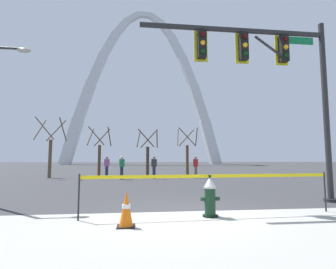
{
  "coord_description": "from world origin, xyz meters",
  "views": [
    {
      "loc": [
        -1.19,
        -6.75,
        1.37
      ],
      "look_at": [
        0.16,
        5.0,
        2.5
      ],
      "focal_mm": 27.58,
      "sensor_mm": 36.0,
      "label": 1
    }
  ],
  "objects_px": {
    "pedestrian_walking_right": "(107,167)",
    "pedestrian_near_trees": "(122,167)",
    "pedestrian_walking_left": "(196,167)",
    "pedestrian_standing_center": "(154,167)",
    "monument_arch": "(143,96)",
    "fire_hydrant": "(210,197)",
    "traffic_signal_gantry": "(275,71)",
    "traffic_cone_by_hydrant": "(126,209)"
  },
  "relations": [
    {
      "from": "monument_arch",
      "to": "pedestrian_standing_center",
      "type": "xyz_separation_m",
      "value": [
        -0.09,
        -51.38,
        -17.82
      ]
    },
    {
      "from": "traffic_signal_gantry",
      "to": "pedestrian_walking_left",
      "type": "height_order",
      "value": "traffic_signal_gantry"
    },
    {
      "from": "traffic_cone_by_hydrant",
      "to": "monument_arch",
      "type": "bearing_deg",
      "value": 88.73
    },
    {
      "from": "traffic_signal_gantry",
      "to": "pedestrian_walking_left",
      "type": "bearing_deg",
      "value": 91.57
    },
    {
      "from": "pedestrian_standing_center",
      "to": "traffic_signal_gantry",
      "type": "bearing_deg",
      "value": -72.23
    },
    {
      "from": "pedestrian_walking_right",
      "to": "pedestrian_near_trees",
      "type": "relative_size",
      "value": 1.0
    },
    {
      "from": "traffic_signal_gantry",
      "to": "pedestrian_standing_center",
      "type": "relative_size",
      "value": 4.04
    },
    {
      "from": "monument_arch",
      "to": "pedestrian_walking_right",
      "type": "xyz_separation_m",
      "value": [
        -3.52,
        -49.97,
        -17.82
      ]
    },
    {
      "from": "fire_hydrant",
      "to": "pedestrian_walking_right",
      "type": "bearing_deg",
      "value": 106.6
    },
    {
      "from": "pedestrian_standing_center",
      "to": "pedestrian_near_trees",
      "type": "relative_size",
      "value": 1.0
    },
    {
      "from": "pedestrian_walking_left",
      "to": "pedestrian_walking_right",
      "type": "bearing_deg",
      "value": 170.08
    },
    {
      "from": "fire_hydrant",
      "to": "pedestrian_near_trees",
      "type": "height_order",
      "value": "pedestrian_near_trees"
    },
    {
      "from": "pedestrian_near_trees",
      "to": "traffic_signal_gantry",
      "type": "bearing_deg",
      "value": -61.33
    },
    {
      "from": "pedestrian_walking_left",
      "to": "pedestrian_near_trees",
      "type": "relative_size",
      "value": 1.0
    },
    {
      "from": "pedestrian_walking_left",
      "to": "pedestrian_near_trees",
      "type": "height_order",
      "value": "same"
    },
    {
      "from": "traffic_signal_gantry",
      "to": "fire_hydrant",
      "type": "bearing_deg",
      "value": -148.25
    },
    {
      "from": "pedestrian_walking_left",
      "to": "pedestrian_standing_center",
      "type": "bearing_deg",
      "value": -174.87
    },
    {
      "from": "traffic_cone_by_hydrant",
      "to": "traffic_signal_gantry",
      "type": "distance_m",
      "value": 6.56
    },
    {
      "from": "pedestrian_walking_left",
      "to": "pedestrian_near_trees",
      "type": "distance_m",
      "value": 5.3
    },
    {
      "from": "fire_hydrant",
      "to": "pedestrian_walking_right",
      "type": "relative_size",
      "value": 0.62
    },
    {
      "from": "pedestrian_standing_center",
      "to": "traffic_cone_by_hydrant",
      "type": "bearing_deg",
      "value": -95.95
    },
    {
      "from": "pedestrian_standing_center",
      "to": "pedestrian_walking_left",
      "type": "bearing_deg",
      "value": 5.13
    },
    {
      "from": "monument_arch",
      "to": "pedestrian_near_trees",
      "type": "height_order",
      "value": "monument_arch"
    },
    {
      "from": "pedestrian_near_trees",
      "to": "pedestrian_walking_left",
      "type": "bearing_deg",
      "value": 5.64
    },
    {
      "from": "fire_hydrant",
      "to": "traffic_signal_gantry",
      "type": "height_order",
      "value": "traffic_signal_gantry"
    },
    {
      "from": "monument_arch",
      "to": "pedestrian_near_trees",
      "type": "bearing_deg",
      "value": -92.57
    },
    {
      "from": "pedestrian_near_trees",
      "to": "traffic_cone_by_hydrant",
      "type": "bearing_deg",
      "value": -85.97
    },
    {
      "from": "fire_hydrant",
      "to": "monument_arch",
      "type": "relative_size",
      "value": 0.02
    },
    {
      "from": "monument_arch",
      "to": "pedestrian_near_trees",
      "type": "distance_m",
      "value": 54.66
    },
    {
      "from": "pedestrian_near_trees",
      "to": "monument_arch",
      "type": "bearing_deg",
      "value": 87.43
    },
    {
      "from": "traffic_cone_by_hydrant",
      "to": "pedestrian_standing_center",
      "type": "relative_size",
      "value": 0.46
    },
    {
      "from": "fire_hydrant",
      "to": "pedestrian_standing_center",
      "type": "bearing_deg",
      "value": 92.86
    },
    {
      "from": "traffic_signal_gantry",
      "to": "pedestrian_near_trees",
      "type": "xyz_separation_m",
      "value": [
        -5.57,
        10.18,
        -3.45
      ]
    },
    {
      "from": "pedestrian_walking_left",
      "to": "pedestrian_walking_right",
      "type": "distance_m",
      "value": 6.57
    },
    {
      "from": "fire_hydrant",
      "to": "traffic_signal_gantry",
      "type": "relative_size",
      "value": 0.15
    },
    {
      "from": "pedestrian_walking_right",
      "to": "pedestrian_near_trees",
      "type": "bearing_deg",
      "value": -53.98
    },
    {
      "from": "monument_arch",
      "to": "fire_hydrant",
      "type": "bearing_deg",
      "value": -89.53
    },
    {
      "from": "monument_arch",
      "to": "pedestrian_walking_left",
      "type": "height_order",
      "value": "monument_arch"
    },
    {
      "from": "fire_hydrant",
      "to": "traffic_cone_by_hydrant",
      "type": "relative_size",
      "value": 1.36
    },
    {
      "from": "pedestrian_walking_right",
      "to": "monument_arch",
      "type": "bearing_deg",
      "value": 85.98
    },
    {
      "from": "pedestrian_walking_right",
      "to": "pedestrian_walking_left",
      "type": "bearing_deg",
      "value": -9.92
    },
    {
      "from": "pedestrian_standing_center",
      "to": "pedestrian_walking_right",
      "type": "height_order",
      "value": "same"
    }
  ]
}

